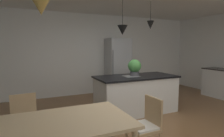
# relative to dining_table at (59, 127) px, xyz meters

# --- Properties ---
(ground_plane) EXTENTS (10.00, 8.40, 0.04)m
(ground_plane) POSITION_rel_dining_table_xyz_m (1.63, 0.74, -0.69)
(ground_plane) COLOR brown
(wall_back_kitchen) EXTENTS (10.00, 0.12, 2.70)m
(wall_back_kitchen) POSITION_rel_dining_table_xyz_m (1.63, 4.00, 0.68)
(wall_back_kitchen) COLOR white
(wall_back_kitchen) RESTS_ON ground_plane
(dining_table) EXTENTS (1.70, 1.03, 0.73)m
(dining_table) POSITION_rel_dining_table_xyz_m (0.00, 0.00, 0.00)
(dining_table) COLOR #D1B284
(dining_table) RESTS_ON ground_plane
(chair_far_left) EXTENTS (0.43, 0.43, 0.87)m
(chair_far_left) POSITION_rel_dining_table_xyz_m (-0.39, 0.88, -0.19)
(chair_far_left) COLOR tan
(chair_far_left) RESTS_ON ground_plane
(chair_kitchen_end) EXTENTS (0.41, 0.41, 0.87)m
(chair_kitchen_end) POSITION_rel_dining_table_xyz_m (1.22, 0.00, -0.19)
(chair_kitchen_end) COLOR tan
(chair_kitchen_end) RESTS_ON ground_plane
(kitchen_island) EXTENTS (1.99, 0.92, 0.91)m
(kitchen_island) POSITION_rel_dining_table_xyz_m (2.10, 1.69, -0.21)
(kitchen_island) COLOR silver
(kitchen_island) RESTS_ON ground_plane
(refrigerator) EXTENTS (0.76, 0.67, 1.89)m
(refrigerator) POSITION_rel_dining_table_xyz_m (2.54, 3.60, 0.28)
(refrigerator) COLOR #B2B5B7
(refrigerator) RESTS_ON ground_plane
(pendant_over_table) EXTENTS (0.22, 0.22, 0.74)m
(pendant_over_table) POSITION_rel_dining_table_xyz_m (-0.14, 0.12, 1.39)
(pendant_over_table) COLOR black
(pendant_over_island_main) EXTENTS (0.23, 0.23, 0.82)m
(pendant_over_island_main) POSITION_rel_dining_table_xyz_m (1.71, 1.69, 1.32)
(pendant_over_island_main) COLOR black
(pendant_over_island_aux) EXTENTS (0.18, 0.18, 0.66)m
(pendant_over_island_aux) POSITION_rel_dining_table_xyz_m (2.48, 1.69, 1.47)
(pendant_over_island_aux) COLOR black
(potted_plant_on_island) EXTENTS (0.32, 0.32, 0.41)m
(potted_plant_on_island) POSITION_rel_dining_table_xyz_m (2.05, 1.69, 0.45)
(potted_plant_on_island) COLOR #4C4C51
(potted_plant_on_island) RESTS_ON kitchen_island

